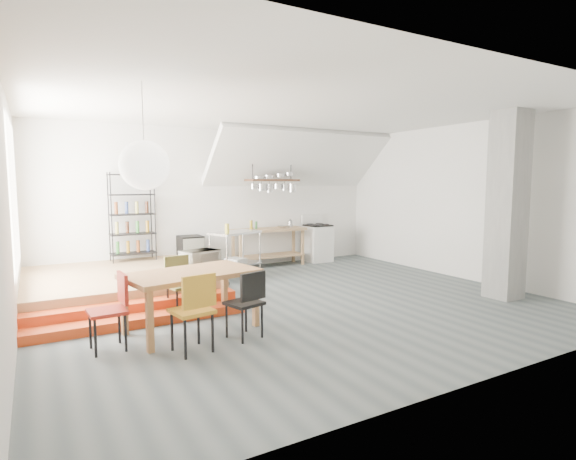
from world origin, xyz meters
TOP-DOWN VIEW (x-y plane):
  - floor at (0.00, 0.00)m, footprint 8.00×8.00m
  - wall_back at (0.00, 3.50)m, footprint 8.00×0.04m
  - wall_left at (-4.00, 0.00)m, footprint 0.04×7.00m
  - wall_right at (4.00, 0.00)m, footprint 0.04×7.00m
  - ceiling at (0.00, 0.00)m, footprint 8.00×7.00m
  - slope_ceiling at (1.80, 2.90)m, footprint 4.40×1.44m
  - window_pane at (-3.98, 1.50)m, footprint 0.02×2.50m
  - platform at (-2.50, 2.00)m, footprint 3.00×3.00m
  - step_lower at (-2.50, 0.05)m, footprint 3.00×0.35m
  - step_upper at (-2.50, 0.40)m, footprint 3.00×0.35m
  - concrete_column at (3.30, -1.50)m, footprint 0.50×0.50m
  - kitchen_counter at (1.10, 3.15)m, footprint 1.80×0.60m
  - stove at (2.50, 3.16)m, footprint 0.60×0.60m
  - pot_rack at (1.13, 2.92)m, footprint 1.20×0.50m
  - wire_shelving at (-2.00, 3.20)m, footprint 0.88×0.38m
  - microwave_shelf at (-1.40, 0.75)m, footprint 0.60×0.40m
  - paper_lantern at (-2.54, -0.64)m, footprint 0.60×0.60m
  - dining_table at (-1.95, -0.53)m, footprint 1.85×1.26m
  - chair_mustard at (-2.18, -1.35)m, footprint 0.50×0.50m
  - chair_black at (-1.44, -1.21)m, footprint 0.49×0.49m
  - chair_olive at (-1.88, 0.26)m, footprint 0.46×0.46m
  - chair_red at (-2.97, -0.73)m, footprint 0.44×0.44m
  - rolling_cart at (-0.20, 2.10)m, footprint 1.14×0.89m
  - mini_fridge at (-0.79, 3.20)m, footprint 0.49×0.49m
  - microwave at (-1.40, 0.75)m, footprint 0.67×0.56m
  - bowl at (1.45, 3.10)m, footprint 0.28×0.28m

SIDE VIEW (x-z plane):
  - floor at x=0.00m, z-range 0.00..0.00m
  - step_lower at x=-2.50m, z-range 0.00..0.13m
  - step_upper at x=-2.50m, z-range 0.00..0.27m
  - platform at x=-2.50m, z-range 0.00..0.40m
  - mini_fridge at x=-0.79m, z-range 0.00..0.84m
  - stove at x=2.50m, z-range -0.11..1.07m
  - chair_black at x=-1.44m, z-range 0.09..0.97m
  - chair_olive at x=-1.88m, z-range 0.09..0.98m
  - chair_red at x=-2.97m, z-range 0.09..1.00m
  - microwave_shelf at x=-1.40m, z-range 0.46..0.63m
  - chair_mustard at x=-2.18m, z-range 0.09..1.05m
  - kitchen_counter at x=1.10m, z-range 0.17..1.08m
  - rolling_cart at x=-0.20m, z-range 0.15..1.15m
  - dining_table at x=-1.95m, z-range 0.32..1.13m
  - microwave at x=-1.40m, z-range 0.56..0.88m
  - bowl at x=1.45m, z-range 0.91..0.96m
  - wire_shelving at x=-2.00m, z-range 0.43..2.23m
  - wall_back at x=0.00m, z-range 0.00..3.20m
  - wall_left at x=-4.00m, z-range 0.00..3.20m
  - wall_right at x=4.00m, z-range 0.00..3.20m
  - concrete_column at x=3.30m, z-range 0.00..3.20m
  - window_pane at x=-3.98m, z-range 0.70..2.90m
  - pot_rack at x=1.13m, z-range 1.26..2.69m
  - paper_lantern at x=-2.54m, z-range 1.90..2.50m
  - slope_ceiling at x=1.80m, z-range 1.89..3.21m
  - ceiling at x=0.00m, z-range 3.19..3.21m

